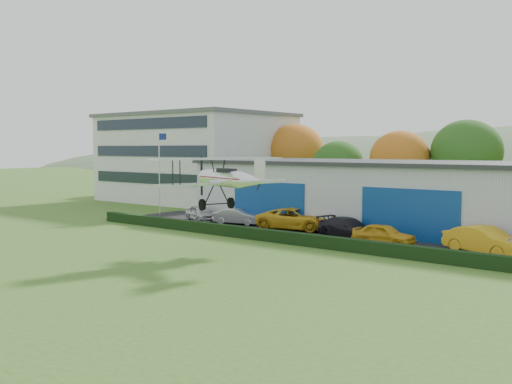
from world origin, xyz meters
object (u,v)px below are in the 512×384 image
Objects in this scene: flagpole at (160,165)px; car_3 at (348,228)px; office_block at (196,157)px; car_1 at (238,216)px; car_5 at (485,241)px; car_4 at (384,235)px; car_0 at (201,213)px; car_2 at (295,219)px; hangar at (442,197)px; biplane at (227,177)px.

car_3 is (21.02, -1.39, -4.03)m from flagpole.
car_3 is (29.13, -14.39, -4.46)m from office_block.
car_1 is 20.21m from car_5.
flagpole is 1.64× the size of car_3.
office_block reaches higher than car_5.
office_block is at bearing 63.07° from car_4.
flagpole is 11.10m from car_1.
car_0 is at bearing -11.25° from flagpole.
car_2 is (9.23, 0.93, 0.15)m from car_0.
hangar is 18.42m from biplane.
car_4 is at bearing 73.34° from biplane.
hangar is 5.08× the size of flagpole.
hangar is at bearing -68.11° from car_2.
flagpole is 30.79m from car_5.
hangar is at bearing 13.51° from flagpole.
car_2 is at bearing -102.36° from car_1.
flagpole is 0.94× the size of biplane.
car_0 is 0.67× the size of car_2.
office_block is 15.33m from flagpole.
biplane reaches higher than car_5.
car_2 is 14.77m from car_5.
office_block is 2.43× the size of biplane.
car_3 is (10.72, -0.58, 0.05)m from car_1.
car_2 is (-9.10, -6.36, -1.78)m from hangar.
car_1 is 0.80× the size of car_5.
car_4 is 11.09m from biplane.
office_block is 36.33m from car_4.
car_5 is (5.60, -7.84, -1.78)m from hangar.
car_2 reaches higher than car_0.
hangar is 8.87m from car_4.
office_block is at bearing 88.82° from car_5.
flagpole is 21.43m from biplane.
car_0 is 0.47× the size of biplane.
car_3 is 1.19× the size of car_4.
biplane reaches higher than car_4.
car_1 is at bearing 81.47° from car_2.
car_1 is 0.98× the size of car_4.
flagpole is 16.27m from car_2.
hangar is 9.89× the size of car_4.
flagpole is 1.59× the size of car_5.
car_2 reaches higher than car_1.
flagpole is 1.99× the size of car_1.
car_0 is at bearing 104.11° from car_3.
car_2 is at bearing 104.12° from car_5.
car_5 is at bearing -68.68° from car_0.
car_5 is (38.60, -14.86, -4.34)m from office_block.
office_block is at bearing 68.38° from car_0.
flagpole reaches higher than car_0.
car_2 is 8.88m from car_4.
office_block is 3.46× the size of car_2.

